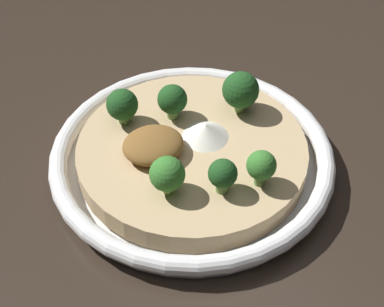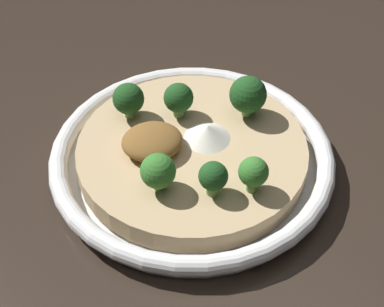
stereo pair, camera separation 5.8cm
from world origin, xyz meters
TOP-DOWN VIEW (x-y plane):
  - ground_plane at (0.00, 0.00)m, footprint 6.00×6.00m
  - risotto_bowl at (0.00, 0.00)m, footprint 0.28×0.28m
  - cheese_sprinkle at (-0.02, -0.01)m, footprint 0.05×0.05m
  - crispy_onion_garnish at (0.04, -0.01)m, footprint 0.06×0.05m
  - broccoli_back at (0.00, 0.06)m, footprint 0.03×0.03m
  - broccoli_front at (0.00, -0.05)m, footprint 0.03×0.03m
  - broccoli_front_left at (-0.07, -0.03)m, footprint 0.04×0.04m
  - broccoli_back_right at (0.04, 0.05)m, footprint 0.03×0.03m
  - broccoli_back_left at (-0.03, 0.07)m, footprint 0.03×0.03m
  - broccoli_front_right at (0.05, -0.06)m, footprint 0.03×0.03m

SIDE VIEW (x-z plane):
  - ground_plane at x=0.00m, z-range 0.00..0.00m
  - risotto_bowl at x=0.00m, z-range 0.00..0.03m
  - cheese_sprinkle at x=-0.02m, z-range 0.03..0.05m
  - crispy_onion_garnish at x=0.04m, z-range 0.03..0.05m
  - broccoli_back at x=0.00m, z-range 0.04..0.07m
  - broccoli_front at x=0.00m, z-range 0.04..0.07m
  - broccoli_back_right at x=0.04m, z-range 0.04..0.07m
  - broccoli_back_left at x=-0.03m, z-range 0.04..0.07m
  - broccoli_front_right at x=0.05m, z-range 0.04..0.07m
  - broccoli_front_left at x=-0.07m, z-range 0.04..0.08m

